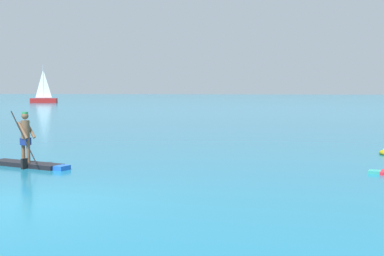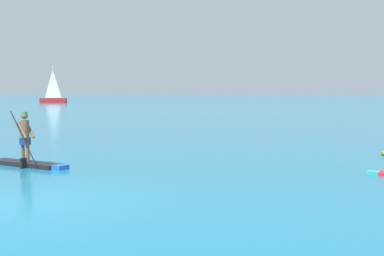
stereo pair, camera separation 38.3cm
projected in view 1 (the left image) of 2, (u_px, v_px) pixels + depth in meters
ground at (23, 205)px, 10.52m from camera, size 440.00×440.00×0.00m
paddleboarder_mid_center at (26, 156)px, 15.68m from camera, size 3.18×1.35×1.71m
sailboat_left_horizon at (44, 98)px, 87.04m from camera, size 4.52×2.33×6.40m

